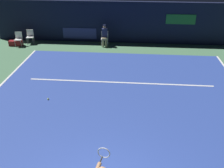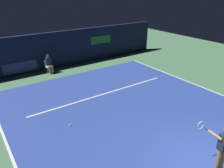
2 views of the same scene
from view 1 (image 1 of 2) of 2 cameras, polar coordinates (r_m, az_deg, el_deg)
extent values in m
plane|color=#4C7A56|center=(10.03, 1.10, -5.02)|extent=(33.32, 33.32, 0.00)
cube|color=#2D479E|center=(10.03, 1.10, -4.99)|extent=(10.79, 11.38, 0.01)
cube|color=white|center=(11.74, 1.77, 0.34)|extent=(8.41, 0.10, 0.01)
cube|color=#141933|center=(16.72, 3.04, 13.58)|extent=(16.98, 0.30, 2.60)
cube|color=navy|center=(17.13, -7.22, 11.14)|extent=(2.20, 0.04, 0.70)
cube|color=#1E6B2D|center=(16.73, 15.09, 13.75)|extent=(1.80, 0.04, 0.60)
cylinder|color=black|center=(5.84, -2.62, -16.90)|extent=(0.08, 0.30, 0.03)
torus|color=#B2B2B7|center=(6.03, -1.83, -15.09)|extent=(0.30, 0.07, 0.30)
cube|color=white|center=(16.23, -1.65, 10.06)|extent=(0.46, 0.42, 0.04)
cube|color=white|center=(16.35, -1.61, 11.04)|extent=(0.42, 0.05, 0.42)
cylinder|color=#B2B2B7|center=(16.15, -2.35, 9.10)|extent=(0.03, 0.03, 0.46)
cylinder|color=#B2B2B7|center=(16.13, -1.01, 9.09)|extent=(0.03, 0.03, 0.46)
cylinder|color=#B2B2B7|center=(16.47, -2.26, 9.48)|extent=(0.03, 0.03, 0.46)
cylinder|color=#B2B2B7|center=(16.45, -0.94, 9.47)|extent=(0.03, 0.03, 0.46)
cube|color=tan|center=(16.14, -1.67, 10.11)|extent=(0.34, 0.41, 0.14)
cylinder|color=tan|center=(16.06, -2.03, 8.99)|extent=(0.11, 0.11, 0.46)
cylinder|color=tan|center=(16.05, -1.38, 8.99)|extent=(0.11, 0.11, 0.46)
cube|color=#23284C|center=(16.15, -1.66, 11.35)|extent=(0.35, 0.23, 0.52)
sphere|color=tan|center=(16.05, -1.68, 12.65)|extent=(0.20, 0.20, 0.20)
cylinder|color=#141933|center=(16.02, -1.68, 12.96)|extent=(0.19, 0.19, 0.04)
cube|color=white|center=(17.15, -20.17, 9.29)|extent=(0.48, 0.44, 0.04)
cube|color=white|center=(17.27, -20.10, 10.23)|extent=(0.42, 0.07, 0.42)
cylinder|color=#B2B2B7|center=(17.13, -20.81, 8.37)|extent=(0.03, 0.03, 0.44)
cylinder|color=#B2B2B7|center=(17.01, -19.62, 8.44)|extent=(0.03, 0.03, 0.44)
cylinder|color=#B2B2B7|center=(17.43, -20.48, 8.75)|extent=(0.03, 0.03, 0.44)
cylinder|color=#B2B2B7|center=(17.31, -19.30, 8.82)|extent=(0.03, 0.03, 0.44)
cube|color=white|center=(17.40, -17.82, 9.92)|extent=(0.51, 0.48, 0.04)
cube|color=white|center=(17.52, -17.81, 10.83)|extent=(0.42, 0.11, 0.42)
cylinder|color=#B2B2B7|center=(17.34, -18.41, 9.00)|extent=(0.03, 0.03, 0.44)
cylinder|color=#B2B2B7|center=(17.27, -17.19, 9.10)|extent=(0.03, 0.03, 0.44)
cylinder|color=#B2B2B7|center=(17.66, -18.22, 9.36)|extent=(0.03, 0.03, 0.44)
cylinder|color=#B2B2B7|center=(17.59, -17.01, 9.46)|extent=(0.03, 0.03, 0.44)
sphere|color=#CCE033|center=(10.73, -14.07, -3.26)|extent=(0.07, 0.07, 0.07)
cube|color=maroon|center=(17.44, -20.65, 8.52)|extent=(0.85, 0.36, 0.32)
camera|label=2|loc=(6.51, -77.91, 6.99)|focal=35.52mm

